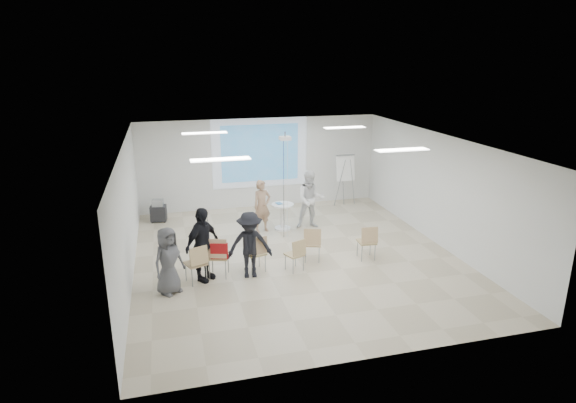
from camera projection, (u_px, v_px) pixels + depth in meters
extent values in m
cube|color=beige|center=(296.00, 258.00, 12.39)|extent=(8.00, 9.00, 0.10)
cube|color=white|center=(296.00, 139.00, 11.48)|extent=(8.00, 9.00, 0.10)
cube|color=silver|center=(260.00, 163.00, 16.14)|extent=(8.00, 0.10, 3.00)
cube|color=silver|center=(125.00, 214.00, 10.95)|extent=(0.10, 9.00, 3.00)
cube|color=silver|center=(441.00, 190.00, 12.91)|extent=(0.10, 9.00, 3.00)
cube|color=silver|center=(260.00, 153.00, 15.98)|extent=(3.20, 0.01, 2.30)
cube|color=teal|center=(260.00, 153.00, 15.97)|extent=(2.60, 0.01, 1.90)
cylinder|color=white|center=(283.00, 228.00, 14.31)|extent=(0.57, 0.57, 0.05)
cylinder|color=white|center=(283.00, 217.00, 14.21)|extent=(0.16, 0.16, 0.71)
cylinder|color=white|center=(283.00, 205.00, 14.10)|extent=(0.78, 0.78, 0.04)
cube|color=white|center=(285.00, 204.00, 14.09)|extent=(0.26, 0.23, 0.01)
cube|color=#3E81BA|center=(279.00, 203.00, 14.11)|extent=(0.20, 0.25, 0.02)
imported|color=tan|center=(262.00, 203.00, 13.90)|extent=(0.75, 0.61, 1.76)
imported|color=white|center=(311.00, 197.00, 14.21)|extent=(1.03, 0.87, 1.92)
cube|color=white|center=(266.00, 191.00, 14.09)|extent=(0.08, 0.13, 0.04)
cube|color=white|center=(302.00, 184.00, 14.30)|extent=(0.06, 0.13, 0.04)
cube|color=tan|center=(196.00, 263.00, 10.86)|extent=(0.55, 0.55, 0.04)
cube|color=tan|center=(199.00, 256.00, 10.63)|extent=(0.43, 0.23, 0.41)
cylinder|color=gray|center=(192.00, 278.00, 10.70)|extent=(0.03, 0.03, 0.45)
cylinder|color=#92949A|center=(206.00, 274.00, 10.89)|extent=(0.03, 0.03, 0.45)
cylinder|color=#96989E|center=(186.00, 272.00, 10.97)|extent=(0.03, 0.03, 0.45)
cylinder|color=gray|center=(200.00, 268.00, 11.17)|extent=(0.03, 0.03, 0.45)
cube|color=tan|center=(219.00, 256.00, 11.16)|extent=(0.58, 0.58, 0.04)
cube|color=tan|center=(216.00, 249.00, 10.86)|extent=(0.47, 0.22, 0.44)
cylinder|color=gray|center=(209.00, 270.00, 11.06)|extent=(0.03, 0.03, 0.49)
cylinder|color=#95969D|center=(226.00, 270.00, 11.04)|extent=(0.03, 0.03, 0.49)
cylinder|color=gray|center=(212.00, 263.00, 11.42)|extent=(0.03, 0.03, 0.49)
cylinder|color=gray|center=(228.00, 263.00, 11.41)|extent=(0.03, 0.03, 0.49)
cube|color=tan|center=(255.00, 253.00, 11.44)|extent=(0.52, 0.52, 0.04)
cube|color=tan|center=(259.00, 246.00, 11.19)|extent=(0.44, 0.19, 0.41)
cylinder|color=gray|center=(252.00, 266.00, 11.28)|extent=(0.03, 0.03, 0.45)
cylinder|color=gray|center=(265.00, 263.00, 11.44)|extent=(0.03, 0.03, 0.45)
cylinder|color=gray|center=(246.00, 261.00, 11.57)|extent=(0.03, 0.03, 0.45)
cylinder|color=#95979D|center=(259.00, 258.00, 11.73)|extent=(0.03, 0.03, 0.45)
cube|color=tan|center=(294.00, 254.00, 11.48)|extent=(0.50, 0.50, 0.04)
cube|color=tan|center=(299.00, 248.00, 11.28)|extent=(0.38, 0.22, 0.36)
cylinder|color=gray|center=(293.00, 266.00, 11.34)|extent=(0.03, 0.03, 0.40)
cylinder|color=gray|center=(303.00, 263.00, 11.52)|extent=(0.03, 0.03, 0.40)
cylinder|color=gray|center=(285.00, 262.00, 11.57)|extent=(0.03, 0.03, 0.40)
cylinder|color=gray|center=(295.00, 259.00, 11.75)|extent=(0.03, 0.03, 0.40)
cube|color=tan|center=(312.00, 243.00, 12.03)|extent=(0.54, 0.54, 0.04)
cube|color=tan|center=(312.00, 237.00, 11.77)|extent=(0.43, 0.22, 0.40)
cylinder|color=gray|center=(305.00, 255.00, 11.95)|extent=(0.03, 0.03, 0.44)
cylinder|color=gray|center=(319.00, 255.00, 11.93)|extent=(0.03, 0.03, 0.44)
cylinder|color=#93969B|center=(306.00, 249.00, 12.27)|extent=(0.03, 0.03, 0.44)
cylinder|color=gray|center=(319.00, 250.00, 12.25)|extent=(0.03, 0.03, 0.44)
cube|color=tan|center=(367.00, 242.00, 12.14)|extent=(0.45, 0.45, 0.04)
cube|color=tan|center=(370.00, 235.00, 11.87)|extent=(0.43, 0.12, 0.40)
cylinder|color=gray|center=(362.00, 253.00, 12.01)|extent=(0.02, 0.02, 0.44)
cylinder|color=gray|center=(375.00, 252.00, 12.08)|extent=(0.02, 0.02, 0.44)
cylinder|color=gray|center=(357.00, 248.00, 12.34)|extent=(0.02, 0.02, 0.44)
cylinder|color=#96999E|center=(370.00, 247.00, 12.40)|extent=(0.02, 0.02, 0.44)
cube|color=#B31618|center=(219.00, 251.00, 10.89)|extent=(0.40, 0.20, 0.37)
imported|color=black|center=(255.00, 251.00, 11.45)|extent=(0.39, 0.32, 0.03)
imported|color=black|center=(202.00, 239.00, 10.82)|extent=(1.32, 1.30, 1.99)
imported|color=black|center=(250.00, 241.00, 11.02)|extent=(1.22, 0.75, 1.79)
imported|color=#58585D|center=(168.00, 257.00, 10.27)|extent=(0.98, 0.93, 1.68)
cylinder|color=gray|center=(340.00, 183.00, 16.21)|extent=(0.31, 0.19, 1.63)
cylinder|color=#92959A|center=(352.00, 182.00, 16.32)|extent=(0.31, 0.20, 1.63)
cylinder|color=gray|center=(343.00, 181.00, 16.54)|extent=(0.03, 0.37, 1.63)
cube|color=white|center=(345.00, 167.00, 16.22)|extent=(0.65, 0.19, 0.91)
cube|color=gray|center=(345.00, 155.00, 16.13)|extent=(0.66, 0.06, 0.06)
cube|color=black|center=(159.00, 213.00, 14.93)|extent=(0.52, 0.44, 0.47)
cube|color=#95999E|center=(158.00, 203.00, 14.83)|extent=(0.37, 0.33, 0.21)
cylinder|color=black|center=(152.00, 222.00, 14.84)|extent=(0.06, 0.06, 0.06)
cylinder|color=black|center=(165.00, 222.00, 14.89)|extent=(0.06, 0.06, 0.06)
cylinder|color=black|center=(154.00, 219.00, 15.11)|extent=(0.06, 0.06, 0.06)
cylinder|color=black|center=(166.00, 219.00, 15.15)|extent=(0.06, 0.06, 0.06)
cube|color=white|center=(285.00, 138.00, 12.96)|extent=(0.30, 0.25, 0.10)
cylinder|color=gray|center=(285.00, 134.00, 12.93)|extent=(0.04, 0.04, 0.14)
cylinder|color=black|center=(284.00, 190.00, 13.29)|extent=(0.01, 0.01, 2.77)
cylinder|color=white|center=(287.00, 190.00, 13.29)|extent=(0.01, 0.01, 2.77)
cube|color=white|center=(205.00, 133.00, 12.87)|extent=(1.20, 0.30, 0.02)
cube|color=white|center=(345.00, 128.00, 13.84)|extent=(1.20, 0.30, 0.02)
cube|color=white|center=(221.00, 159.00, 9.63)|extent=(1.20, 0.30, 0.02)
cube|color=white|center=(402.00, 150.00, 10.60)|extent=(1.20, 0.30, 0.02)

